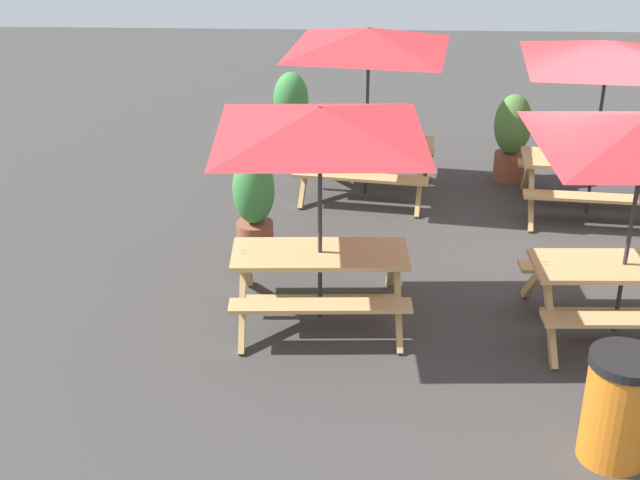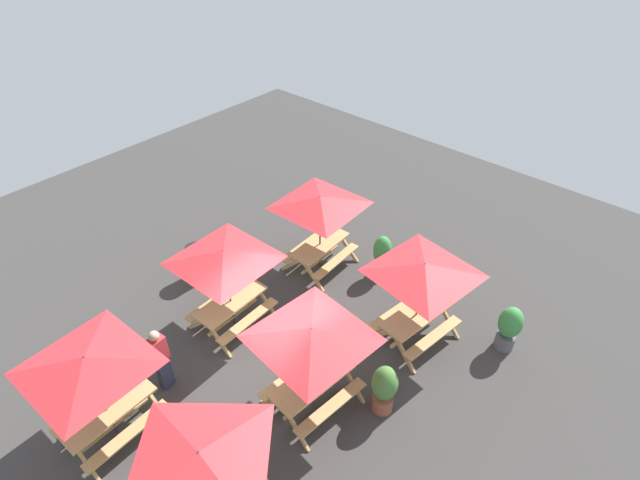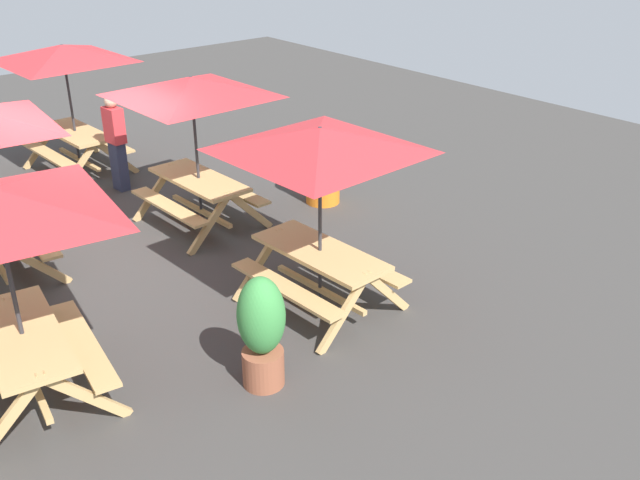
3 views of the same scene
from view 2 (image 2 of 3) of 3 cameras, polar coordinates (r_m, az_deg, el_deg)
ground_plane at (r=11.62m, az=-5.18°, el=-14.29°), size 24.00×24.00×0.00m
picnic_table_0 at (r=12.81m, az=0.00°, el=3.86°), size 2.83×2.83×2.34m
picnic_table_1 at (r=9.46m, az=-0.95°, el=-11.29°), size 2.81×2.81×2.34m
picnic_table_2 at (r=8.28m, az=-13.44°, el=-23.57°), size 2.15×2.15×2.34m
picnic_table_3 at (r=11.27m, az=-10.84°, el=-2.38°), size 2.83×2.83×2.34m
picnic_table_4 at (r=10.96m, az=11.69°, el=-3.88°), size 2.80×2.80×2.34m
picnic_table_5 at (r=9.91m, az=-24.93°, el=-13.17°), size 2.83×2.83×2.34m
trash_bin_orange at (r=13.75m, az=-13.75°, el=-2.47°), size 0.59×0.59×0.98m
potted_plant_0 at (r=13.43m, az=7.09°, el=-1.71°), size 0.49×0.49×1.26m
potted_plant_1 at (r=12.23m, az=20.81°, el=-9.28°), size 0.54×0.54×1.23m
potted_plant_2 at (r=10.49m, az=7.35°, el=-16.42°), size 0.53×0.53×1.26m
person_standing at (r=11.10m, az=-17.77°, el=-12.73°), size 0.38×0.25×1.67m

